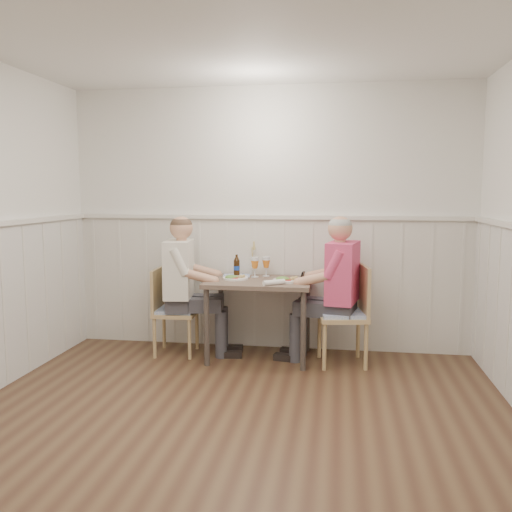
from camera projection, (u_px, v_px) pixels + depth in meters
The scene contains 16 objects.
ground_plane at pixel (222, 448), 3.34m from camera, with size 4.50×4.50×0.00m, color #462C1E.
room_shell at pixel (220, 201), 3.16m from camera, with size 4.04×4.54×2.60m.
wainscot at pixel (241, 314), 3.93m from camera, with size 4.00×4.49×1.34m.
dining_table at pixel (259, 290), 5.07m from camera, with size 0.97×0.70×0.75m.
chair_right at pixel (349, 311), 4.92m from camera, with size 0.49×0.49×0.91m.
chair_left at pixel (171, 308), 5.24m from camera, with size 0.41×0.41×0.83m.
man_in_pink at pixel (337, 301), 4.93m from camera, with size 0.69×0.50×1.38m.
diner_cream at pixel (184, 296), 5.20m from camera, with size 0.67×0.46×1.36m.
plate_man at pixel (286, 279), 4.98m from camera, with size 0.27×0.27×0.07m.
plate_diner at pixel (234, 277), 5.10m from camera, with size 0.24×0.24×0.06m.
beer_glass_a at pixel (266, 263), 5.27m from camera, with size 0.08×0.08×0.19m.
beer_glass_b at pixel (255, 264), 5.21m from camera, with size 0.08×0.08×0.20m.
beer_bottle at pixel (237, 267), 5.27m from camera, with size 0.06×0.06×0.21m.
rolled_napkin at pixel (274, 282), 4.79m from camera, with size 0.19×0.16×0.05m.
grass_vase at pixel (251, 259), 5.37m from camera, with size 0.04×0.04×0.35m.
gingham_mat at pixel (237, 275), 5.32m from camera, with size 0.29×0.24×0.01m.
Camera 1 is at (0.69, -3.10, 1.58)m, focal length 38.00 mm.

